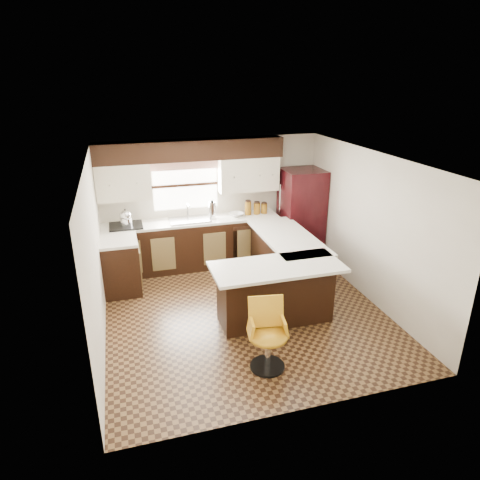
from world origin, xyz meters
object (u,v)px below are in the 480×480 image
object	(u,v)px
peninsula_long	(284,263)
peninsula_return	(275,293)
refrigerator	(301,215)
bar_chair	(268,337)

from	to	relation	value
peninsula_long	peninsula_return	xyz separation A→B (m)	(-0.53, -0.97, 0.00)
refrigerator	bar_chair	xyz separation A→B (m)	(-1.80, -3.16, -0.44)
peninsula_long	bar_chair	xyz separation A→B (m)	(-1.01, -2.02, 0.01)
refrigerator	peninsula_return	bearing A→B (deg)	-121.97
peninsula_long	bar_chair	size ratio (longest dim) A/B	2.13
peninsula_return	bar_chair	size ratio (longest dim) A/B	1.81
peninsula_long	bar_chair	world-z (taller)	bar_chair
peninsula_long	bar_chair	bearing A→B (deg)	-116.55
peninsula_long	peninsula_return	distance (m)	1.11
bar_chair	refrigerator	bearing A→B (deg)	69.09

